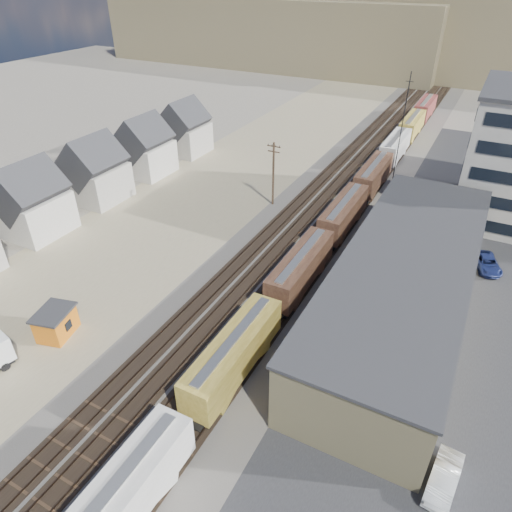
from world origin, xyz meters
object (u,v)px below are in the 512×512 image
at_px(freight_train, 360,192).
at_px(maintenance_shed, 56,323).
at_px(parked_car_white, 444,479).
at_px(parked_car_blue, 487,263).
at_px(utility_pole_north, 273,173).

bearing_deg(freight_train, maintenance_shed, -114.32).
height_order(parked_car_white, parked_car_blue, parked_car_white).
relative_size(freight_train, utility_pole_north, 11.97).
bearing_deg(parked_car_blue, maintenance_shed, -158.44).
xyz_separation_m(utility_pole_north, parked_car_white, (30.85, -35.53, -4.45)).
height_order(freight_train, parked_car_blue, freight_train).
relative_size(parked_car_white, parked_car_blue, 0.94).
bearing_deg(parked_car_blue, freight_train, 136.37).
xyz_separation_m(maintenance_shed, parked_car_blue, (37.71, 33.08, -0.75)).
bearing_deg(maintenance_shed, parked_car_blue, 41.26).
bearing_deg(utility_pole_north, maintenance_shed, -99.93).
xyz_separation_m(parked_car_white, parked_car_blue, (0.41, 31.73, -0.08)).
xyz_separation_m(freight_train, maintenance_shed, (-18.76, -41.49, -1.28)).
xyz_separation_m(utility_pole_north, maintenance_shed, (-6.46, -36.89, -3.78)).
height_order(utility_pole_north, parked_car_blue, utility_pole_north).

